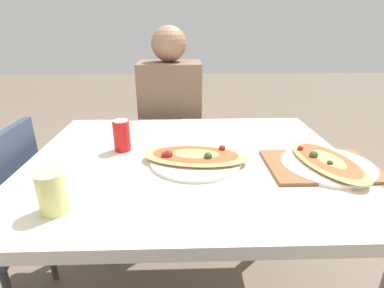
# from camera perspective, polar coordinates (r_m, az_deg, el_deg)

# --- Properties ---
(dining_table) EXTENTS (1.19, 0.99, 0.75)m
(dining_table) POSITION_cam_1_polar(r_m,az_deg,el_deg) (1.17, -0.61, -5.70)
(dining_table) COLOR beige
(dining_table) RESTS_ON ground_plane
(chair_far_seated) EXTENTS (0.40, 0.40, 0.87)m
(chair_far_seated) POSITION_cam_1_polar(r_m,az_deg,el_deg) (2.00, -3.79, 0.19)
(chair_far_seated) COLOR #2D3851
(chair_far_seated) RESTS_ON ground_plane
(person_seated) EXTENTS (0.36, 0.29, 1.22)m
(person_seated) POSITION_cam_1_polar(r_m,az_deg,el_deg) (1.82, -4.07, 5.51)
(person_seated) COLOR #2D2D38
(person_seated) RESTS_ON ground_plane
(pizza_main) EXTENTS (0.41, 0.34, 0.06)m
(pizza_main) POSITION_cam_1_polar(r_m,az_deg,el_deg) (1.10, 0.64, -2.57)
(pizza_main) COLOR white
(pizza_main) RESTS_ON dining_table
(soda_can) EXTENTS (0.07, 0.07, 0.12)m
(soda_can) POSITION_cam_1_polar(r_m,az_deg,el_deg) (1.21, -13.24, 1.58)
(soda_can) COLOR red
(soda_can) RESTS_ON dining_table
(drink_glass) EXTENTS (0.08, 0.08, 0.12)m
(drink_glass) POSITION_cam_1_polar(r_m,az_deg,el_deg) (0.88, -25.09, -8.35)
(drink_glass) COLOR #E0DB7F
(drink_glass) RESTS_ON dining_table
(serving_tray) EXTENTS (0.38, 0.27, 0.01)m
(serving_tray) POSITION_cam_1_polar(r_m,az_deg,el_deg) (1.16, 23.31, -3.80)
(serving_tray) COLOR brown
(serving_tray) RESTS_ON dining_table
(pizza_second) EXTENTS (0.32, 0.39, 0.05)m
(pizza_second) POSITION_cam_1_polar(r_m,az_deg,el_deg) (1.16, 24.38, -3.26)
(pizza_second) COLOR white
(pizza_second) RESTS_ON dining_table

